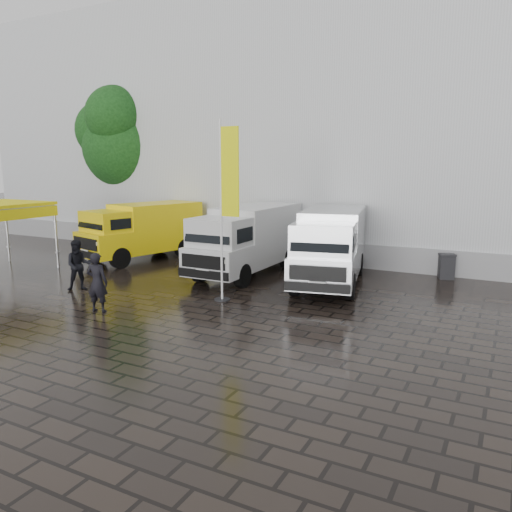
{
  "coord_description": "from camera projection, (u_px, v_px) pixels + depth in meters",
  "views": [
    {
      "loc": [
        7.69,
        -11.89,
        4.22
      ],
      "look_at": [
        0.32,
        2.2,
        1.28
      ],
      "focal_mm": 35.0,
      "sensor_mm": 36.0,
      "label": 1
    }
  ],
  "objects": [
    {
      "name": "ground",
      "position": [
        212.0,
        310.0,
        14.63
      ],
      "size": [
        120.0,
        120.0,
        0.0
      ],
      "primitive_type": "plane",
      "color": "black",
      "rests_on": "ground"
    },
    {
      "name": "exhibition_hall",
      "position": [
        404.0,
        130.0,
        26.57
      ],
      "size": [
        44.0,
        16.0,
        12.0
      ],
      "primitive_type": "cube",
      "color": "silver",
      "rests_on": "ground"
    },
    {
      "name": "hall_plinth",
      "position": [
        357.0,
        255.0,
        20.56
      ],
      "size": [
        44.0,
        0.15,
        1.0
      ],
      "primitive_type": "cube",
      "color": "gray",
      "rests_on": "ground"
    },
    {
      "name": "van_yellow",
      "position": [
        141.0,
        232.0,
        22.05
      ],
      "size": [
        3.37,
        5.73,
        2.48
      ],
      "primitive_type": null,
      "rotation": [
        0.0,
        0.0,
        -0.26
      ],
      "color": "yellow",
      "rests_on": "ground"
    },
    {
      "name": "van_white",
      "position": [
        247.0,
        241.0,
        19.13
      ],
      "size": [
        2.0,
        5.98,
        2.59
      ],
      "primitive_type": null,
      "rotation": [
        0.0,
        0.0,
        -0.0
      ],
      "color": "silver",
      "rests_on": "ground"
    },
    {
      "name": "van_silver",
      "position": [
        331.0,
        248.0,
        17.59
      ],
      "size": [
        3.22,
        6.3,
        2.61
      ],
      "primitive_type": null,
      "rotation": [
        0.0,
        0.0,
        0.21
      ],
      "color": "silver",
      "rests_on": "ground"
    },
    {
      "name": "flagpole",
      "position": [
        226.0,
        201.0,
        15.04
      ],
      "size": [
        0.88,
        0.5,
        5.53
      ],
      "color": "black",
      "rests_on": "ground"
    },
    {
      "name": "tree",
      "position": [
        128.0,
        141.0,
        26.99
      ],
      "size": [
        4.71,
        4.71,
        8.45
      ],
      "color": "black",
      "rests_on": "ground"
    },
    {
      "name": "wheelie_bin",
      "position": [
        446.0,
        266.0,
        18.56
      ],
      "size": [
        0.71,
        0.71,
        0.94
      ],
      "primitive_type": "cube",
      "rotation": [
        0.0,
        0.0,
        0.3
      ],
      "color": "black",
      "rests_on": "ground"
    },
    {
      "name": "person_front",
      "position": [
        97.0,
        282.0,
        14.3
      ],
      "size": [
        0.71,
        0.55,
        1.75
      ],
      "primitive_type": "imported",
      "rotation": [
        0.0,
        0.0,
        3.36
      ],
      "color": "black",
      "rests_on": "ground"
    },
    {
      "name": "person_tent",
      "position": [
        79.0,
        265.0,
        16.78
      ],
      "size": [
        1.05,
        1.06,
        1.72
      ],
      "primitive_type": "imported",
      "rotation": [
        0.0,
        0.0,
        0.82
      ],
      "color": "black",
      "rests_on": "ground"
    }
  ]
}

